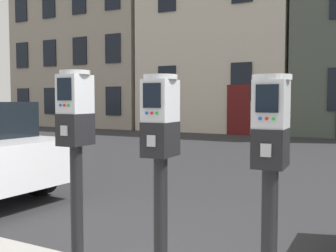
{
  "coord_description": "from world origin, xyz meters",
  "views": [
    {
      "loc": [
        1.14,
        -2.34,
        1.44
      ],
      "look_at": [
        -0.11,
        -0.02,
        1.27
      ],
      "focal_mm": 42.96,
      "sensor_mm": 36.0,
      "label": 1
    }
  ],
  "objects": [
    {
      "name": "townhouse_brick_corner",
      "position": [
        -5.93,
        16.95,
        6.05
      ],
      "size": [
        7.03,
        6.3,
        12.1
      ],
      "color": "beige",
      "rests_on": "ground_plane"
    },
    {
      "name": "townhouse_orange_brick",
      "position": [
        -13.86,
        16.95,
        5.15
      ],
      "size": [
        8.39,
        6.31,
        10.3
      ],
      "color": "#9E9384",
      "rests_on": "ground_plane"
    },
    {
      "name": "parking_meter_near_kerb",
      "position": [
        -0.82,
        -0.12,
        1.18
      ],
      "size": [
        0.23,
        0.26,
        1.51
      ],
      "rotation": [
        0.0,
        0.0,
        -1.52
      ],
      "color": "black",
      "rests_on": "sidewalk_slab"
    },
    {
      "name": "parking_meter_twin_adjacent",
      "position": [
        -0.11,
        -0.12,
        1.15
      ],
      "size": [
        0.23,
        0.26,
        1.46
      ],
      "rotation": [
        0.0,
        0.0,
        -1.52
      ],
      "color": "black",
      "rests_on": "sidewalk_slab"
    },
    {
      "name": "parking_meter_end_of_row",
      "position": [
        0.59,
        -0.12,
        1.13
      ],
      "size": [
        0.23,
        0.26,
        1.44
      ],
      "rotation": [
        0.0,
        0.0,
        -1.52
      ],
      "color": "black",
      "rests_on": "sidewalk_slab"
    }
  ]
}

